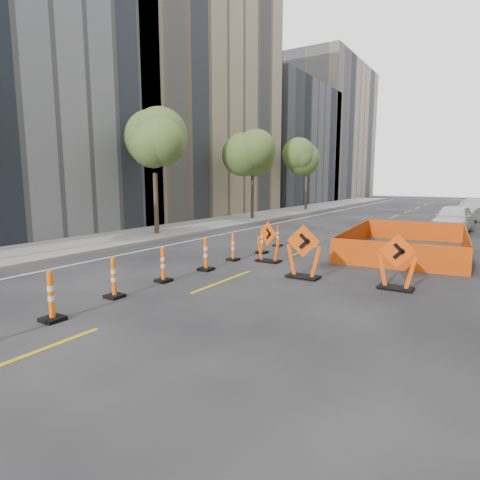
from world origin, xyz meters
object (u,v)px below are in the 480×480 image
Objects in this scene: parked_car_mid at (476,210)px; channelizer_5 at (206,254)px; channelizer_2 at (51,296)px; channelizer_4 at (163,264)px; chevron_sign_left at (268,242)px; channelizer_6 at (233,247)px; channelizer_7 at (262,240)px; chevron_sign_right at (397,262)px; chevron_sign_center at (304,251)px; channelizer_8 at (278,236)px; parked_car_far at (471,207)px; channelizer_3 at (114,278)px; parked_car_near at (453,219)px.

channelizer_5 is at bearing -85.92° from parked_car_mid.
channelizer_4 is (-0.28, 3.72, -0.03)m from channelizer_2.
chevron_sign_left is at bearing -84.88° from parked_car_mid.
channelizer_6 is (0.03, 3.72, -0.02)m from channelizer_4.
parked_car_mid is at bearing 70.70° from channelizer_7.
channelizer_6 is 6.01m from chevron_sign_right.
channelizer_7 is at bearing 87.76° from channelizer_4.
parked_car_mid is (3.76, 22.51, -0.04)m from chevron_sign_center.
channelizer_8 is at bearing 90.54° from channelizer_6.
chevron_sign_left reaches higher than channelizer_5.
channelizer_2 is 9.29m from channelizer_7.
channelizer_7 is 1.76m from chevron_sign_left.
channelizer_3 is at bearing -102.25° from parked_car_far.
channelizer_6 is at bearing -104.60° from parked_car_far.
parked_car_far is at bearing 79.56° from channelizer_2.
channelizer_2 is 0.23× the size of parked_car_far.
channelizer_5 is 1.12× the size of channelizer_6.
chevron_sign_right reaches higher than channelizer_6.
channelizer_5 is 1.07× the size of channelizer_7.
channelizer_8 is at bearing 134.09° from chevron_sign_left.
channelizer_4 is 7.43m from channelizer_8.
parked_car_near is at bearing -92.25° from parked_car_far.
channelizer_2 is 7.01m from chevron_sign_center.
channelizer_8 is at bearing 90.08° from channelizer_4.
channelizer_2 is 7.95m from chevron_sign_left.
channelizer_6 is 3.47m from chevron_sign_center.
parked_car_near is at bearing 69.79° from channelizer_4.
parked_car_near is (0.29, 14.18, 0.02)m from chevron_sign_right.
parked_car_far reaches higher than channelizer_4.
parked_car_near is 8.20m from parked_car_mid.
chevron_sign_center reaches higher than channelizer_2.
parked_car_mid reaches higher than channelizer_8.
chevron_sign_center is at bearing -43.94° from channelizer_7.
channelizer_5 is 2.56m from chevron_sign_left.
parked_car_far is at bearing 76.23° from channelizer_6.
parked_car_near reaches higher than chevron_sign_left.
parked_car_near reaches higher than parked_car_mid.
channelizer_4 is 18.08m from parked_car_near.
parked_car_mid is at bearing 73.48° from channelizer_5.
chevron_sign_right is at bearing -9.01° from channelizer_6.
channelizer_8 is 0.20× the size of parked_car_far.
chevron_sign_right is (5.67, 6.49, 0.22)m from channelizer_2.
parked_car_far is (0.63, 27.69, -0.08)m from chevron_sign_right.
chevron_sign_left is 13.73m from parked_car_near.
chevron_sign_right reaches higher than chevron_sign_left.
channelizer_5 is 0.73× the size of chevron_sign_right.
chevron_sign_left is 0.31× the size of parked_car_mid.
channelizer_3 is 1.12× the size of channelizer_8.
channelizer_3 is 9.29m from channelizer_8.
channelizer_4 is at bearing -89.92° from channelizer_8.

